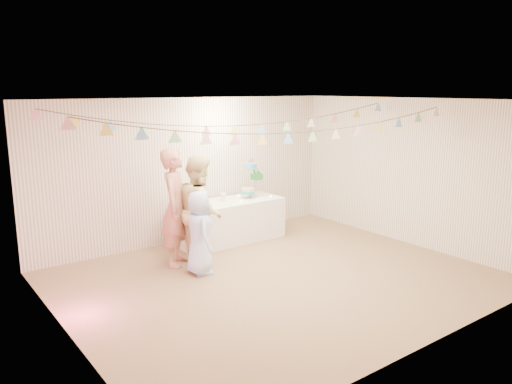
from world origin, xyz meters
TOP-DOWN VIEW (x-y plane):
  - floor at (0.00, 0.00)m, footprint 6.00×6.00m
  - ceiling at (0.00, 0.00)m, footprint 6.00×6.00m
  - back_wall at (0.00, 2.50)m, footprint 6.00×6.00m
  - front_wall at (0.00, -2.50)m, footprint 6.00×6.00m
  - left_wall at (-3.00, 0.00)m, footprint 5.00×5.00m
  - right_wall at (3.00, 0.00)m, footprint 5.00×5.00m
  - table at (0.49, 1.99)m, footprint 2.00×0.80m
  - cake_stand at (1.04, 2.04)m, footprint 0.60×0.35m
  - cake_bottom at (0.89, 1.98)m, footprint 0.31×0.31m
  - cake_middle at (1.22, 2.13)m, footprint 0.27×0.27m
  - cake_top_tier at (0.98, 2.01)m, footprint 0.25×0.25m
  - platter at (-0.11, 1.94)m, footprint 0.35×0.35m
  - posy at (0.39, 2.04)m, footprint 0.14×0.14m
  - person_adult_a at (-0.88, 1.45)m, footprint 0.79×0.80m
  - person_adult_b at (-0.56, 1.27)m, footprint 0.91×1.02m
  - person_child at (-0.80, 0.89)m, footprint 0.54×0.70m
  - bunting_back at (0.00, 1.10)m, footprint 5.60×1.10m
  - bunting_front at (0.00, -0.20)m, footprint 5.60×0.90m
  - tealight_0 at (-0.31, 1.84)m, footprint 0.04×0.04m
  - tealight_1 at (0.14, 2.17)m, footprint 0.04×0.04m
  - tealight_2 at (0.59, 1.77)m, footprint 0.04×0.04m
  - tealight_3 at (0.84, 2.21)m, footprint 0.04×0.04m
  - tealight_4 at (1.31, 1.81)m, footprint 0.04×0.04m

SIDE VIEW (x-z plane):
  - floor at x=0.00m, z-range 0.00..0.00m
  - table at x=0.49m, z-range 0.00..0.75m
  - person_child at x=-0.80m, z-range 0.00..1.27m
  - platter at x=-0.11m, z-range 0.75..0.77m
  - tealight_0 at x=-0.31m, z-range 0.75..0.78m
  - tealight_1 at x=0.14m, z-range 0.75..0.78m
  - tealight_2 at x=0.59m, z-range 0.75..0.78m
  - tealight_3 at x=0.84m, z-range 0.75..0.78m
  - tealight_4 at x=1.31m, z-range 0.75..0.78m
  - posy at x=0.39m, z-range 0.75..0.91m
  - cake_bottom at x=0.89m, z-range 0.76..0.91m
  - person_adult_b at x=-0.56m, z-range 0.00..1.74m
  - person_adult_a at x=-0.88m, z-range 0.00..1.86m
  - cake_stand at x=1.04m, z-range 0.75..1.42m
  - cake_middle at x=1.22m, z-range 1.00..1.22m
  - back_wall at x=0.00m, z-range 1.30..1.30m
  - front_wall at x=0.00m, z-range 1.30..1.30m
  - left_wall at x=-3.00m, z-range 1.30..1.30m
  - right_wall at x=3.00m, z-range 1.30..1.30m
  - cake_top_tier at x=0.98m, z-range 1.28..1.47m
  - bunting_front at x=0.00m, z-range 2.14..2.50m
  - bunting_back at x=0.00m, z-range 2.15..2.55m
  - ceiling at x=0.00m, z-range 2.60..2.60m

